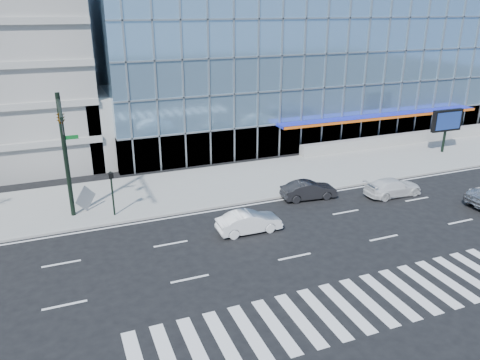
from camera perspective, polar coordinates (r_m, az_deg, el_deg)
The scene contains 12 objects.
ground at distance 29.46m, azimuth 3.00°, elevation -5.73°, with size 160.00×160.00×0.00m, color black.
sidewalk at distance 36.23m, azimuth -2.28°, elevation -0.44°, with size 120.00×8.00×0.15m, color gray.
theatre_building at distance 56.22m, azimuth 5.13°, elevation 14.78°, with size 42.00×26.00×15.00m, color #749EC2.
ramp_block at distance 43.43m, azimuth -14.40°, elevation 6.52°, with size 6.00×8.00×6.00m, color gray.
retaining_wall at distance 51.55m, azimuth 22.32°, elevation 5.07°, with size 30.00×0.80×1.00m, color gray.
traffic_signal at distance 29.31m, azimuth -20.83°, elevation 5.65°, with size 1.14×5.74×8.00m.
ped_signal_post at distance 30.97m, azimuth -15.35°, elevation -0.81°, with size 0.30×0.33×3.00m.
marquee_sign at distance 47.15m, azimuth 23.91°, elevation 6.56°, with size 3.20×0.43×4.00m.
white_suv at distance 35.72m, azimuth 18.15°, elevation -0.83°, with size 1.78×4.38×1.27m, color silver.
white_sedan at distance 28.55m, azimuth 1.11°, elevation -5.13°, with size 1.39×3.99×1.31m, color white.
dark_sedan at distance 33.71m, azimuth 8.39°, elevation -1.23°, with size 1.39×3.97×1.31m, color black.
tilted_panel at distance 32.54m, azimuth -18.33°, elevation -2.12°, with size 1.30×0.06×1.30m, color gray.
Camera 1 is at (-11.24, -23.93, 12.99)m, focal length 35.00 mm.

